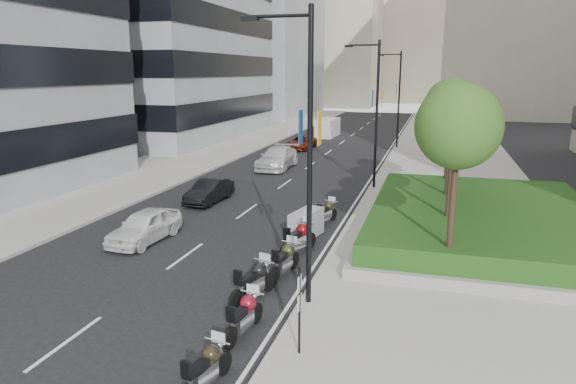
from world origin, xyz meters
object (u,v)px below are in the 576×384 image
at_px(lamp_post_1, 374,107).
at_px(motorcycle_6, 327,212).
at_px(motorcycle_1, 244,315).
at_px(car_c, 277,158).
at_px(lamp_post_0, 305,146).
at_px(motorcycle_3, 285,260).
at_px(lamp_post_2, 397,95).
at_px(motorcycle_2, 254,281).
at_px(car_d, 301,142).
at_px(car_a, 145,226).
at_px(motorcycle_0, 206,368).
at_px(motorcycle_5, 306,224).
at_px(delivery_van, 327,128).
at_px(motorcycle_4, 299,239).
at_px(parking_sign, 299,306).
at_px(car_b, 209,191).

bearing_deg(lamp_post_1, motorcycle_6, -98.20).
distance_m(motorcycle_1, car_c, 25.30).
xyz_separation_m(lamp_post_0, car_c, (-7.75, 22.18, -4.27)).
height_order(motorcycle_3, car_c, car_c).
relative_size(motorcycle_3, car_c, 0.41).
height_order(lamp_post_2, car_c, lamp_post_2).
xyz_separation_m(motorcycle_2, car_d, (-6.90, 32.30, 0.00)).
xyz_separation_m(lamp_post_2, motorcycle_6, (-1.16, -26.04, -4.51)).
bearing_deg(car_a, motorcycle_0, -48.05).
relative_size(lamp_post_1, car_c, 1.64).
xyz_separation_m(lamp_post_1, motorcycle_6, (-1.16, -8.04, -4.51)).
distance_m(lamp_post_1, lamp_post_2, 18.00).
xyz_separation_m(lamp_post_2, motorcycle_5, (-1.58, -28.39, -4.46)).
bearing_deg(car_d, delivery_van, 88.43).
relative_size(motorcycle_3, motorcycle_4, 0.95).
xyz_separation_m(motorcycle_4, car_d, (-7.19, 27.82, -0.02)).
bearing_deg(motorcycle_6, motorcycle_2, -167.03).
bearing_deg(lamp_post_1, motorcycle_4, -96.09).
distance_m(lamp_post_0, lamp_post_2, 35.00).
bearing_deg(car_a, motorcycle_4, 6.32).
height_order(motorcycle_4, car_a, car_a).
height_order(motorcycle_2, car_a, car_a).
height_order(lamp_post_0, motorcycle_5, lamp_post_0).
bearing_deg(motorcycle_6, motorcycle_5, -174.25).
bearing_deg(lamp_post_2, motorcycle_3, -92.18).
distance_m(lamp_post_1, motorcycle_4, 13.37).
bearing_deg(parking_sign, car_c, 108.47).
height_order(motorcycle_1, car_d, car_d).
relative_size(car_a, car_b, 1.04).
bearing_deg(car_d, lamp_post_2, 18.66).
bearing_deg(car_a, motorcycle_1, -38.45).
bearing_deg(delivery_van, car_b, -87.37).
distance_m(lamp_post_1, motorcycle_2, 17.68).
bearing_deg(parking_sign, motorcycle_6, 98.63).
bearing_deg(motorcycle_2, motorcycle_0, -156.13).
relative_size(lamp_post_1, motorcycle_6, 4.40).
relative_size(motorcycle_1, car_b, 0.56).
xyz_separation_m(parking_sign, motorcycle_1, (-1.78, 0.76, -0.88)).
height_order(lamp_post_2, car_d, lamp_post_2).
height_order(motorcycle_1, car_c, car_c).
distance_m(motorcycle_2, motorcycle_5, 6.65).
bearing_deg(delivery_van, lamp_post_1, -69.08).
bearing_deg(motorcycle_1, parking_sign, -106.34).
xyz_separation_m(lamp_post_1, car_d, (-8.53, 15.26, -4.43)).
xyz_separation_m(lamp_post_2, motorcycle_0, (-1.05, -39.90, -4.51)).
distance_m(parking_sign, car_d, 36.45).
relative_size(motorcycle_2, car_d, 0.51).
bearing_deg(car_b, motorcycle_1, -59.18).
bearing_deg(motorcycle_3, car_c, 27.43).
relative_size(lamp_post_2, delivery_van, 1.87).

